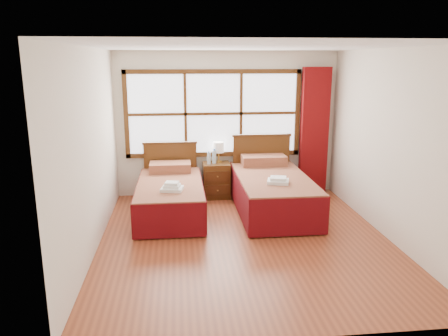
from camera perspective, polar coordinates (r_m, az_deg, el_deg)
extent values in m
plane|color=brown|center=(6.17, 2.75, -9.34)|extent=(4.50, 4.50, 0.00)
plane|color=white|center=(5.67, 3.07, 15.56)|extent=(4.50, 4.50, 0.00)
plane|color=silver|center=(7.98, 0.38, 5.74)|extent=(4.00, 0.00, 4.00)
plane|color=silver|center=(5.82, -16.95, 2.05)|extent=(0.00, 4.50, 4.50)
plane|color=silver|center=(6.41, 20.89, 2.78)|extent=(0.00, 4.50, 4.50)
cube|color=white|center=(7.90, -1.41, 7.12)|extent=(3.00, 0.02, 1.40)
cube|color=#4A2A10|center=(8.00, -1.36, 1.83)|extent=(3.16, 0.06, 0.08)
cube|color=#4A2A10|center=(7.83, -1.43, 12.49)|extent=(3.16, 0.06, 0.08)
cube|color=#4A2A10|center=(7.91, -12.67, 6.79)|extent=(0.08, 0.06, 1.56)
cube|color=#4A2A10|center=(8.15, 9.54, 7.14)|extent=(0.08, 0.06, 1.56)
cube|color=#4A2A10|center=(7.86, -5.06, 7.03)|extent=(0.05, 0.05, 1.40)
cube|color=#4A2A10|center=(7.94, 2.23, 7.14)|extent=(0.05, 0.05, 1.40)
cube|color=#4A2A10|center=(7.88, -1.39, 7.10)|extent=(3.00, 0.05, 0.05)
cube|color=maroon|center=(8.20, 11.71, 4.76)|extent=(0.50, 0.16, 2.30)
cube|color=#40220D|center=(7.11, -6.99, -4.96)|extent=(0.91, 1.81, 0.30)
cube|color=#60130D|center=(7.03, -7.06, -2.87)|extent=(1.01, 2.01, 0.25)
cube|color=#620A0F|center=(7.10, -11.13, -4.10)|extent=(0.03, 2.01, 0.50)
cube|color=#620A0F|center=(7.08, -2.91, -3.90)|extent=(0.03, 2.01, 0.50)
cube|color=#620A0F|center=(6.13, -7.14, -6.88)|extent=(1.01, 0.03, 0.50)
cube|color=#60130D|center=(7.68, -7.03, 0.14)|extent=(0.71, 0.41, 0.16)
cube|color=#4A2A10|center=(7.98, -6.98, -0.28)|extent=(0.95, 0.06, 0.98)
cube|color=#40220D|center=(7.87, -7.09, 3.27)|extent=(0.98, 0.08, 0.04)
cube|color=#40220D|center=(7.26, 6.30, -4.39)|extent=(1.00, 2.01, 0.33)
cube|color=#60130D|center=(7.18, 6.36, -2.11)|extent=(1.12, 2.23, 0.27)
cube|color=#620A0F|center=(7.13, 1.91, -3.54)|extent=(0.03, 2.23, 0.56)
cube|color=#620A0F|center=(7.36, 10.60, -3.20)|extent=(0.03, 2.23, 0.56)
cube|color=#620A0F|center=(6.21, 8.51, -6.39)|extent=(1.12, 0.03, 0.56)
cube|color=#60130D|center=(7.89, 5.16, 1.06)|extent=(0.79, 0.46, 0.17)
cube|color=#4A2A10|center=(8.11, 4.86, 0.40)|extent=(1.05, 0.06, 1.09)
cube|color=#40220D|center=(8.00, 4.94, 4.28)|extent=(1.09, 0.08, 0.04)
cube|color=#4A2A10|center=(7.92, -1.00, -1.59)|extent=(0.48, 0.42, 0.64)
cube|color=#40220D|center=(7.74, -0.85, -2.94)|extent=(0.42, 0.02, 0.19)
cube|color=#40220D|center=(7.67, -0.85, -1.12)|extent=(0.42, 0.02, 0.19)
sphere|color=olive|center=(7.72, -0.83, -2.98)|extent=(0.03, 0.03, 0.03)
sphere|color=olive|center=(7.65, -0.84, -1.16)|extent=(0.03, 0.03, 0.03)
cube|color=white|center=(6.57, -6.81, -2.73)|extent=(0.36, 0.33, 0.05)
cube|color=white|center=(6.55, -6.82, -2.34)|extent=(0.27, 0.25, 0.04)
cube|color=white|center=(6.54, -6.83, -1.99)|extent=(0.22, 0.20, 0.04)
cube|color=white|center=(6.75, 7.08, -1.76)|extent=(0.38, 0.36, 0.05)
cube|color=white|center=(6.73, 7.09, -1.36)|extent=(0.29, 0.27, 0.05)
cylinder|color=gold|center=(7.92, -0.70, 0.86)|extent=(0.12, 0.12, 0.02)
cylinder|color=gold|center=(7.90, -0.70, 1.49)|extent=(0.03, 0.03, 0.16)
cylinder|color=white|center=(7.86, -0.70, 2.74)|extent=(0.19, 0.19, 0.19)
cylinder|color=#ADCCDE|center=(7.74, -1.99, 1.26)|extent=(0.06, 0.06, 0.21)
cylinder|color=#164DAC|center=(7.72, -1.99, 2.12)|extent=(0.03, 0.03, 0.03)
cylinder|color=#ADCCDE|center=(7.80, -1.29, 1.46)|extent=(0.07, 0.07, 0.23)
cylinder|color=#164DAC|center=(7.78, -1.29, 2.41)|extent=(0.03, 0.03, 0.03)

